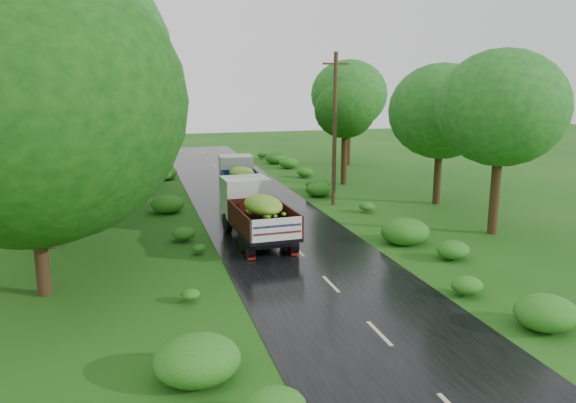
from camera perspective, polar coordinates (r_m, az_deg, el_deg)
name	(u,v)px	position (r m, az deg, el deg)	size (l,w,h in m)	color
ground	(379,334)	(16.39, 9.26, -13.12)	(120.00, 120.00, 0.00)	#13490F
road	(322,275)	(20.67, 3.43, -7.43)	(6.50, 80.00, 0.02)	black
road_lines	(313,266)	(21.56, 2.56, -6.54)	(0.12, 69.60, 0.00)	#BFB78C
truck_near	(255,209)	(24.59, -3.36, -0.76)	(2.39, 6.08, 2.52)	black
truck_far	(239,177)	(32.93, -4.98, 2.48)	(2.40, 5.84, 2.40)	black
utility_pole	(335,128)	(31.25, 4.77, 7.45)	(1.47, 0.23, 8.41)	#382616
trees_left	(59,77)	(34.09, -22.28, 11.62)	(6.11, 35.32, 10.42)	black
trees_right	(401,105)	(35.62, 11.36, 9.58)	(6.61, 24.78, 7.31)	black
shrubs	(265,211)	(28.88, -2.37, -0.94)	(11.90, 44.00, 0.70)	#1F6A19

